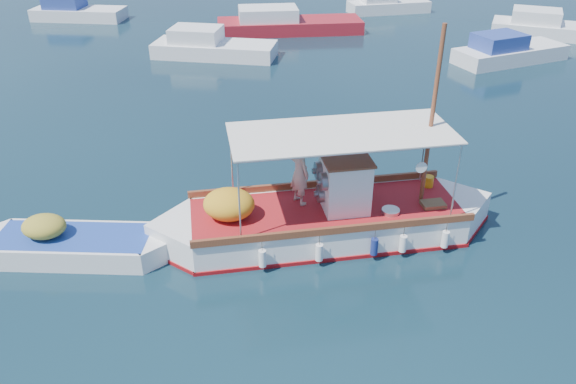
{
  "coord_description": "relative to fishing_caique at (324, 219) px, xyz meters",
  "views": [
    {
      "loc": [
        0.66,
        -12.95,
        9.14
      ],
      "look_at": [
        -0.62,
        0.0,
        1.66
      ],
      "focal_mm": 35.0,
      "sensor_mm": 36.0,
      "label": 1
    }
  ],
  "objects": [
    {
      "name": "bg_boat_e",
      "position": [
        13.13,
        23.69,
        -0.05
      ],
      "size": [
        7.61,
        4.45,
        1.8
      ],
      "rotation": [
        0.0,
        0.0,
        -0.27
      ],
      "color": "silver",
      "rests_on": "ground"
    },
    {
      "name": "fishing_caique",
      "position": [
        0.0,
        0.0,
        0.0
      ],
      "size": [
        9.64,
        4.57,
        6.1
      ],
      "rotation": [
        0.0,
        0.0,
        0.27
      ],
      "color": "white",
      "rests_on": "ground"
    },
    {
      "name": "bg_boat_n",
      "position": [
        -3.48,
        23.1,
        -0.05
      ],
      "size": [
        9.61,
        4.69,
        1.8
      ],
      "rotation": [
        0.0,
        0.0,
        0.21
      ],
      "color": "maroon",
      "rests_on": "ground"
    },
    {
      "name": "bg_boat_ne",
      "position": [
        9.27,
        17.87,
        -0.05
      ],
      "size": [
        6.63,
        5.05,
        1.8
      ],
      "rotation": [
        0.0,
        0.0,
        0.51
      ],
      "color": "silver",
      "rests_on": "ground"
    },
    {
      "name": "bg_boat_far_n",
      "position": [
        3.33,
        29.63,
        -0.05
      ],
      "size": [
        6.22,
        3.79,
        1.8
      ],
      "rotation": [
        0.0,
        0.0,
        0.33
      ],
      "color": "silver",
      "rests_on": "ground"
    },
    {
      "name": "bg_boat_nw",
      "position": [
        -7.05,
        17.25,
        -0.05
      ],
      "size": [
        6.92,
        2.84,
        1.8
      ],
      "rotation": [
        0.0,
        0.0,
        -0.07
      ],
      "color": "silver",
      "rests_on": "ground"
    },
    {
      "name": "dinghy",
      "position": [
        -6.72,
        -1.63,
        -0.25
      ],
      "size": [
        5.7,
        1.84,
        1.39
      ],
      "rotation": [
        0.0,
        0.0,
        0.06
      ],
      "color": "white",
      "rests_on": "ground"
    },
    {
      "name": "ground",
      "position": [
        -0.35,
        -0.48,
        -0.54
      ],
      "size": [
        160.0,
        160.0,
        0.0
      ],
      "primitive_type": "plane",
      "color": "black",
      "rests_on": "ground"
    },
    {
      "name": "bg_boat_far_w",
      "position": [
        -18.39,
        25.2,
        -0.05
      ],
      "size": [
        6.29,
        2.37,
        1.8
      ],
      "rotation": [
        0.0,
        0.0,
        -0.01
      ],
      "color": "silver",
      "rests_on": "ground"
    }
  ]
}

